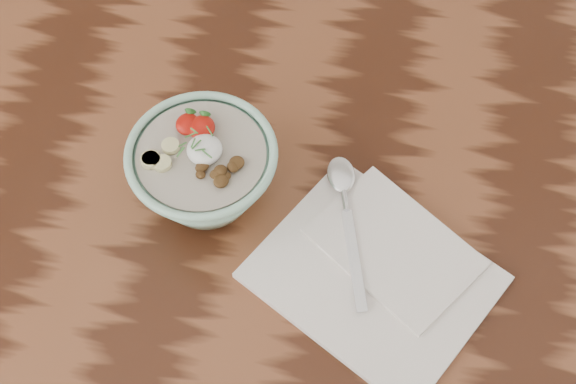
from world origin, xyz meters
The scene contains 4 objects.
table centered at (0.00, 0.00, 65.70)cm, with size 160.00×90.00×75.00cm.
breakfast_bowl centered at (-18.14, 0.71, 80.82)cm, with size 17.32×17.32×11.46cm.
napkin centered at (3.42, -5.87, 75.65)cm, with size 31.78×29.95×1.54cm.
spoon centered at (-1.76, 2.62, 76.99)cm, with size 7.82×20.16×1.06cm.
Camera 1 is at (0.21, -45.84, 159.45)cm, focal length 50.00 mm.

